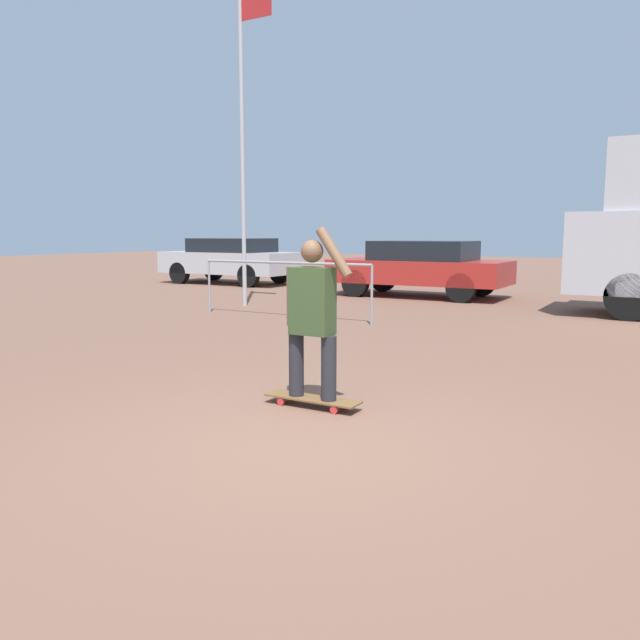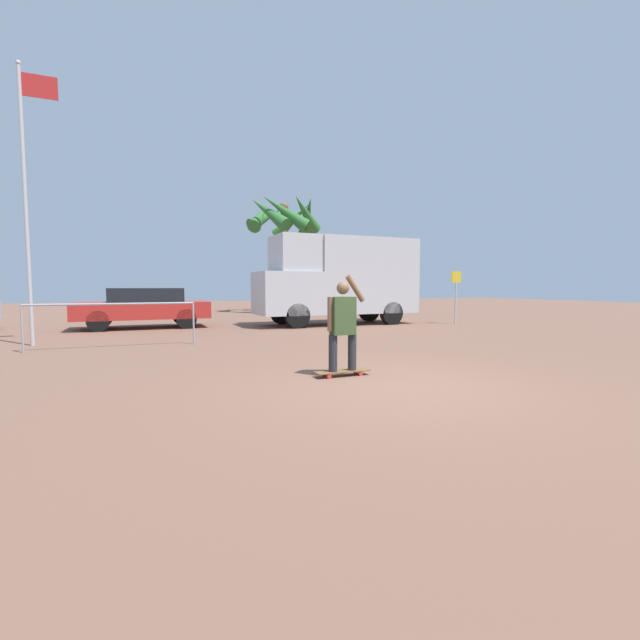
% 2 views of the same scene
% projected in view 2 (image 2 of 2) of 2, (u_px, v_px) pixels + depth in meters
% --- Properties ---
extents(ground_plane, '(80.00, 80.00, 0.00)m').
position_uv_depth(ground_plane, '(398.00, 386.00, 6.27)').
color(ground_plane, brown).
extents(skateboard, '(0.93, 0.24, 0.09)m').
position_uv_depth(skateboard, '(343.00, 372.00, 6.96)').
color(skateboard, brown).
rests_on(skateboard, ground_plane).
extents(person_skateboarder, '(0.67, 0.22, 1.57)m').
position_uv_depth(person_skateboarder, '(343.00, 321.00, 6.90)').
color(person_skateboarder, '#28282D').
rests_on(person_skateboarder, skateboard).
extents(camper_van, '(6.24, 2.03, 3.33)m').
position_uv_depth(camper_van, '(340.00, 278.00, 16.52)').
color(camper_van, black).
rests_on(camper_van, ground_plane).
extents(parked_car_red, '(4.43, 1.90, 1.41)m').
position_uv_depth(parked_car_red, '(144.00, 306.00, 15.10)').
color(parked_car_red, black).
rests_on(parked_car_red, ground_plane).
extents(palm_tree_near_van, '(4.41, 4.41, 6.58)m').
position_uv_depth(palm_tree_near_van, '(284.00, 218.00, 24.07)').
color(palm_tree_near_van, brown).
rests_on(palm_tree_near_van, ground_plane).
extents(flagpole, '(0.85, 0.12, 6.79)m').
position_uv_depth(flagpole, '(27.00, 190.00, 10.31)').
color(flagpole, '#B7B7BC').
rests_on(flagpole, ground_plane).
extents(street_sign, '(0.44, 0.06, 2.06)m').
position_uv_depth(street_sign, '(456.00, 290.00, 16.72)').
color(street_sign, '#B7B7BC').
rests_on(street_sign, ground_plane).
extents(plaza_railing_segment, '(3.69, 0.05, 1.08)m').
position_uv_depth(plaza_railing_segment, '(113.00, 311.00, 10.08)').
color(plaza_railing_segment, '#99999E').
rests_on(plaza_railing_segment, ground_plane).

